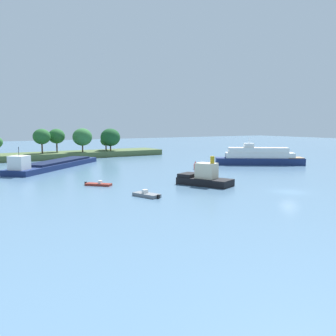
% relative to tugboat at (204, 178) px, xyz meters
% --- Properties ---
extents(ground_plane, '(400.00, 400.00, 0.00)m').
position_rel_tugboat_xyz_m(ground_plane, '(7.20, -12.07, -1.27)').
color(ground_plane, slate).
extents(treeline_island, '(70.06, 12.07, 9.35)m').
position_rel_tugboat_xyz_m(treeline_island, '(-12.68, 62.87, 2.18)').
color(treeline_island, '#4C6038').
rests_on(treeline_island, ground).
extents(tugboat, '(7.24, 9.99, 5.00)m').
position_rel_tugboat_xyz_m(tugboat, '(0.00, 0.00, 0.00)').
color(tugboat, black).
rests_on(tugboat, ground).
extents(small_motorboat, '(2.90, 4.55, 0.98)m').
position_rel_tugboat_xyz_m(small_motorboat, '(-13.15, -3.64, -1.00)').
color(small_motorboat, slate).
rests_on(small_motorboat, ground).
extents(fishing_skiff, '(4.08, 4.25, 0.87)m').
position_rel_tugboat_xyz_m(fishing_skiff, '(-15.45, 9.06, -1.05)').
color(fishing_skiff, maroon).
rests_on(fishing_skiff, ground).
extents(cargo_barge, '(27.00, 26.04, 5.79)m').
position_rel_tugboat_xyz_m(cargo_barge, '(-14.99, 37.85, -0.34)').
color(cargo_barge, navy).
rests_on(cargo_barge, ground).
extents(white_riverboat, '(20.52, 16.40, 6.86)m').
position_rel_tugboat_xyz_m(white_riverboat, '(31.34, 17.64, 0.62)').
color(white_riverboat, navy).
rests_on(white_riverboat, ground).
extents(channel_buoy_red, '(0.70, 0.70, 1.90)m').
position_rel_tugboat_xyz_m(channel_buoy_red, '(11.90, 18.64, -0.46)').
color(channel_buoy_red, red).
rests_on(channel_buoy_red, ground).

